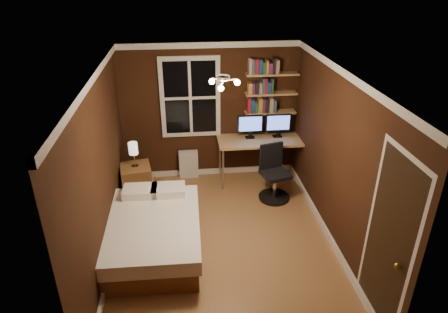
{
  "coord_description": "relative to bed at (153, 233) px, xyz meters",
  "views": [
    {
      "loc": [
        -0.5,
        -4.71,
        3.73
      ],
      "look_at": [
        0.07,
        0.45,
        1.16
      ],
      "focal_mm": 32.0,
      "sensor_mm": 36.0,
      "label": 1
    }
  ],
  "objects": [
    {
      "name": "window",
      "position": [
        0.65,
        2.13,
        1.28
      ],
      "size": [
        1.06,
        0.06,
        1.46
      ],
      "primitive_type": "cube",
      "color": "silver",
      "rests_on": "wall_back"
    },
    {
      "name": "ceiling_fixture",
      "position": [
        1.0,
        -0.04,
        2.13
      ],
      "size": [
        0.44,
        0.44,
        0.18
      ],
      "primitive_type": null,
      "color": "beige",
      "rests_on": "ceiling"
    },
    {
      "name": "monitor_right",
      "position": [
        2.2,
        1.9,
        0.77
      ],
      "size": [
        0.46,
        0.12,
        0.43
      ],
      "primitive_type": null,
      "color": "black",
      "rests_on": "desk"
    },
    {
      "name": "wall_right",
      "position": [
        2.6,
        0.06,
        0.98
      ],
      "size": [
        0.04,
        4.2,
        2.5
      ],
      "primitive_type": "cube",
      "color": "black",
      "rests_on": "ground"
    },
    {
      "name": "wall_left",
      "position": [
        -0.6,
        0.06,
        0.98
      ],
      "size": [
        0.04,
        4.2,
        2.5
      ],
      "primitive_type": "cube",
      "color": "black",
      "rests_on": "ground"
    },
    {
      "name": "books_row_middle",
      "position": [
        2.08,
        2.04,
        1.46
      ],
      "size": [
        0.48,
        0.16,
        0.23
      ],
      "primitive_type": null,
      "color": "navy",
      "rests_on": "bookshelf_middle"
    },
    {
      "name": "door_knob",
      "position": [
        2.55,
        -1.79,
        0.73
      ],
      "size": [
        0.06,
        0.06,
        0.06
      ],
      "primitive_type": "sphere",
      "color": "gold",
      "rests_on": "door"
    },
    {
      "name": "wall_back",
      "position": [
        1.0,
        2.16,
        0.98
      ],
      "size": [
        3.2,
        0.04,
        2.5
      ],
      "primitive_type": "cube",
      "color": "black",
      "rests_on": "ground"
    },
    {
      "name": "radiator",
      "position": [
        0.57,
        2.06,
        0.0
      ],
      "size": [
        0.36,
        0.12,
        0.53
      ],
      "primitive_type": "cube",
      "color": "silver",
      "rests_on": "ground"
    },
    {
      "name": "door",
      "position": [
        2.59,
        -1.49,
        0.76
      ],
      "size": [
        0.03,
        0.82,
        2.05
      ],
      "primitive_type": null,
      "color": "black",
      "rests_on": "ground"
    },
    {
      "name": "books_row_lower",
      "position": [
        2.08,
        2.04,
        1.11
      ],
      "size": [
        0.48,
        0.16,
        0.23
      ],
      "primitive_type": null,
      "color": "maroon",
      "rests_on": "bookshelf_lower"
    },
    {
      "name": "bed",
      "position": [
        0.0,
        0.0,
        0.0
      ],
      "size": [
        1.35,
        1.85,
        0.62
      ],
      "rotation": [
        0.0,
        0.0,
        -0.02
      ],
      "color": "brown",
      "rests_on": "ground"
    },
    {
      "name": "bookshelf_middle",
      "position": [
        2.08,
        2.04,
        1.33
      ],
      "size": [
        0.92,
        0.22,
        0.03
      ],
      "primitive_type": "cube",
      "color": "#A78251",
      "rests_on": "wall_back"
    },
    {
      "name": "office_chair",
      "position": [
        2.0,
        1.16,
        0.1
      ],
      "size": [
        0.53,
        0.53,
        0.97
      ],
      "rotation": [
        0.0,
        0.0,
        0.26
      ],
      "color": "black",
      "rests_on": "ground"
    },
    {
      "name": "floor",
      "position": [
        1.0,
        0.06,
        -0.27
      ],
      "size": [
        4.2,
        4.2,
        0.0
      ],
      "primitive_type": "plane",
      "color": "brown",
      "rests_on": "ground"
    },
    {
      "name": "desk",
      "position": [
        1.97,
        1.82,
        0.5
      ],
      "size": [
        1.73,
        0.65,
        0.82
      ],
      "color": "#A78251",
      "rests_on": "ground"
    },
    {
      "name": "desk_lamp",
      "position": [
        2.75,
        1.64,
        0.78
      ],
      "size": [
        0.14,
        0.32,
        0.44
      ],
      "primitive_type": null,
      "color": "silver",
      "rests_on": "desk"
    },
    {
      "name": "books_row_upper",
      "position": [
        2.08,
        2.04,
        1.81
      ],
      "size": [
        0.54,
        0.16,
        0.23
      ],
      "primitive_type": null,
      "color": "#224F2B",
      "rests_on": "bookshelf_upper"
    },
    {
      "name": "bookshelf_lower",
      "position": [
        2.08,
        2.04,
        0.98
      ],
      "size": [
        0.92,
        0.22,
        0.03
      ],
      "primitive_type": "cube",
      "color": "#A78251",
      "rests_on": "wall_back"
    },
    {
      "name": "nightstand",
      "position": [
        -0.34,
        1.4,
        0.04
      ],
      "size": [
        0.56,
        0.56,
        0.61
      ],
      "primitive_type": "cube",
      "rotation": [
        0.0,
        0.0,
        0.16
      ],
      "color": "brown",
      "rests_on": "ground"
    },
    {
      "name": "bedside_lamp",
      "position": [
        -0.34,
        1.4,
        0.57
      ],
      "size": [
        0.15,
        0.15,
        0.44
      ],
      "primitive_type": null,
      "color": "#EFE5CA",
      "rests_on": "nightstand"
    },
    {
      "name": "ceiling",
      "position": [
        1.0,
        0.06,
        2.23
      ],
      "size": [
        3.2,
        4.2,
        0.02
      ],
      "primitive_type": "cube",
      "color": "white",
      "rests_on": "wall_back"
    },
    {
      "name": "monitor_left",
      "position": [
        1.69,
        1.9,
        0.77
      ],
      "size": [
        0.46,
        0.12,
        0.43
      ],
      "primitive_type": null,
      "color": "black",
      "rests_on": "desk"
    },
    {
      "name": "bookshelf_upper",
      "position": [
        2.08,
        2.04,
        1.68
      ],
      "size": [
        0.92,
        0.22,
        0.03
      ],
      "primitive_type": "cube",
      "color": "#A78251",
      "rests_on": "wall_back"
    }
  ]
}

